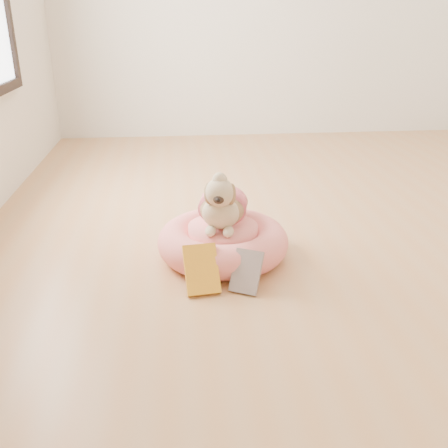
{
  "coord_description": "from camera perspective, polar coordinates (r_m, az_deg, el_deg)",
  "views": [
    {
      "loc": [
        -0.93,
        -2.6,
        1.09
      ],
      "look_at": [
        -0.71,
        -0.47,
        0.19
      ],
      "focal_mm": 40.0,
      "sensor_mm": 36.0,
      "label": 1
    }
  ],
  "objects": [
    {
      "name": "book_white",
      "position": [
        2.13,
        2.58,
        -5.46
      ],
      "size": [
        0.16,
        0.16,
        0.17
      ],
      "primitive_type": "cube",
      "rotation": [
        -0.58,
        0.0,
        -0.47
      ],
      "color": "silver",
      "rests_on": "floor"
    },
    {
      "name": "dog",
      "position": [
        2.34,
        -0.21,
        3.32
      ],
      "size": [
        0.35,
        0.45,
        0.3
      ],
      "primitive_type": null,
      "rotation": [
        0.0,
        0.0,
        -0.19
      ],
      "color": "brown",
      "rests_on": "pet_bed"
    },
    {
      "name": "pet_bed",
      "position": [
        2.41,
        -0.12,
        -2.02
      ],
      "size": [
        0.63,
        0.63,
        0.16
      ],
      "color": "#F45F79",
      "rests_on": "floor"
    },
    {
      "name": "book_yellow",
      "position": [
        2.12,
        -2.59,
        -5.2
      ],
      "size": [
        0.16,
        0.17,
        0.19
      ],
      "primitive_type": "cube",
      "rotation": [
        -0.64,
        0.0,
        0.12
      ],
      "color": "yellow",
      "rests_on": "floor"
    },
    {
      "name": "floor",
      "position": [
        2.96,
        12.86,
        0.61
      ],
      "size": [
        4.5,
        4.5,
        0.0
      ],
      "primitive_type": "plane",
      "color": "tan",
      "rests_on": "ground"
    }
  ]
}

